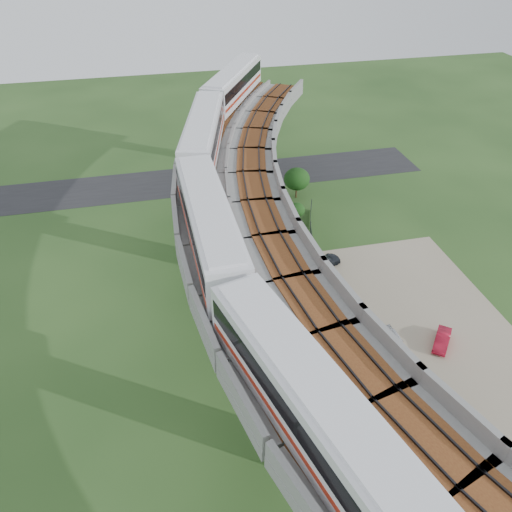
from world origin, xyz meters
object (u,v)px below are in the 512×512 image
object	(u,v)px
metro_train	(232,175)
car_white	(394,340)
car_red	(442,340)
car_dark	(324,262)

from	to	relation	value
metro_train	car_white	xyz separation A→B (m)	(11.37, -9.06, -11.73)
car_red	car_dark	distance (m)	13.70
car_dark	car_white	bearing A→B (deg)	166.25
metro_train	car_red	bearing A→B (deg)	-33.06
car_white	car_red	distance (m)	3.97
car_white	car_dark	bearing A→B (deg)	96.82
metro_train	car_dark	size ratio (longest dim) A/B	15.81
metro_train	car_white	distance (m)	18.68
metro_train	car_dark	distance (m)	15.18
metro_train	car_white	bearing A→B (deg)	-38.55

